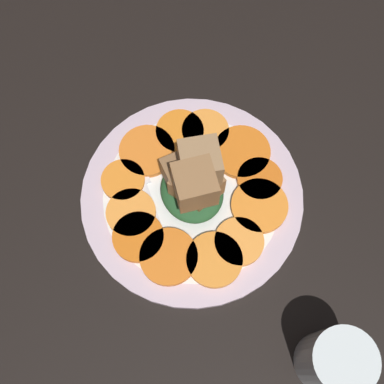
{
  "coord_description": "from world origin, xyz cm",
  "views": [
    {
      "loc": [
        20.45,
        -9.62,
        63.76
      ],
      "look_at": [
        0.0,
        0.0,
        4.1
      ],
      "focal_mm": 45.0,
      "sensor_mm": 36.0,
      "label": 1
    }
  ],
  "objects": [
    {
      "name": "table_slab",
      "position": [
        0.0,
        0.0,
        1.0
      ],
      "size": [
        120.0,
        120.0,
        2.0
      ],
      "primitive_type": "cube",
      "color": "black",
      "rests_on": "ground"
    },
    {
      "name": "plate",
      "position": [
        0.0,
        0.0,
        2.52
      ],
      "size": [
        30.07,
        30.07,
        1.05
      ],
      "color": "silver",
      "rests_on": "table_slab"
    },
    {
      "name": "carrot_slice_0",
      "position": [
        2.48,
        -8.87,
        3.55
      ],
      "size": [
        6.71,
        6.71,
        0.91
      ],
      "primitive_type": "cylinder",
      "color": "orange",
      "rests_on": "plate"
    },
    {
      "name": "carrot_slice_1",
      "position": [
        6.52,
        -6.36,
        3.55
      ],
      "size": [
        7.49,
        7.49,
        0.91
      ],
      "primitive_type": "cylinder",
      "color": "orange",
      "rests_on": "plate"
    },
    {
      "name": "carrot_slice_2",
      "position": [
        9.36,
        -1.26,
        3.55
      ],
      "size": [
        7.23,
        7.23,
        0.91
      ],
      "primitive_type": "cylinder",
      "color": "orange",
      "rests_on": "plate"
    },
    {
      "name": "carrot_slice_3",
      "position": [
        8.6,
        2.66,
        3.55
      ],
      "size": [
        6.44,
        6.44,
        0.91
      ],
      "primitive_type": "cylinder",
      "color": "#F99438",
      "rests_on": "plate"
    },
    {
      "name": "carrot_slice_4",
      "position": [
        5.39,
        7.34,
        3.55
      ],
      "size": [
        7.57,
        7.57,
        0.91
      ],
      "primitive_type": "cylinder",
      "color": "orange",
      "rests_on": "plate"
    },
    {
      "name": "carrot_slice_5",
      "position": [
        2.02,
        9.17,
        3.55
      ],
      "size": [
        6.14,
        6.14,
        0.91
      ],
      "primitive_type": "cylinder",
      "color": "orange",
      "rests_on": "plate"
    },
    {
      "name": "carrot_slice_6",
      "position": [
        -2.62,
        8.83,
        3.55
      ],
      "size": [
        7.93,
        7.93,
        0.91
      ],
      "primitive_type": "cylinder",
      "color": "orange",
      "rests_on": "plate"
    },
    {
      "name": "carrot_slice_7",
      "position": [
        -7.71,
        5.7,
        3.55
      ],
      "size": [
        6.65,
        6.65,
        0.91
      ],
      "primitive_type": "cylinder",
      "color": "orange",
      "rests_on": "plate"
    },
    {
      "name": "carrot_slice_8",
      "position": [
        -9.13,
        2.4,
        3.55
      ],
      "size": [
        6.77,
        6.77,
        0.91
      ],
      "primitive_type": "cylinder",
      "color": "orange",
      "rests_on": "plate"
    },
    {
      "name": "carrot_slice_9",
      "position": [
        -8.35,
        -2.97,
        3.55
      ],
      "size": [
        7.73,
        7.73,
        0.91
      ],
      "primitive_type": "cylinder",
      "color": "orange",
      "rests_on": "plate"
    },
    {
      "name": "carrot_slice_10",
      "position": [
        -5.68,
        -7.63,
        3.55
      ],
      "size": [
        5.94,
        5.94,
        0.91
      ],
      "primitive_type": "cylinder",
      "color": "orange",
      "rests_on": "plate"
    },
    {
      "name": "carrot_slice_11",
      "position": [
        -0.95,
        -8.44,
        3.55
      ],
      "size": [
        6.61,
        6.61,
        0.91
      ],
      "primitive_type": "cylinder",
      "color": "orange",
      "rests_on": "plate"
    },
    {
      "name": "center_pile",
      "position": [
        0.3,
        0.15,
        8.23
      ],
      "size": [
        9.44,
        8.2,
        11.82
      ],
      "color": "#235128",
      "rests_on": "plate"
    },
    {
      "name": "fork",
      "position": [
        -1.5,
        -5.68,
        3.3
      ],
      "size": [
        19.3,
        3.45,
        0.4
      ],
      "rotation": [
        0.0,
        0.0,
        -0.09
      ],
      "color": "silver",
      "rests_on": "plate"
    },
    {
      "name": "water_glass",
      "position": [
        25.97,
        5.24,
        6.97
      ],
      "size": [
        7.04,
        7.04,
        9.93
      ],
      "color": "silver",
      "rests_on": "table_slab"
    }
  ]
}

